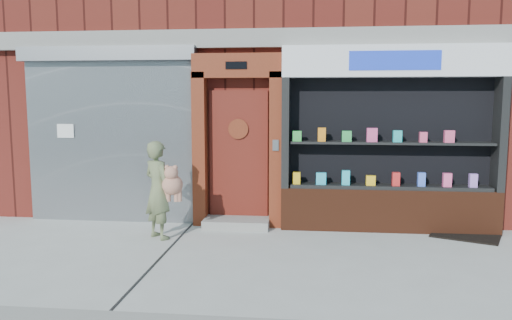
# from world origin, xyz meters

# --- Properties ---
(ground) EXTENTS (80.00, 80.00, 0.00)m
(ground) POSITION_xyz_m (0.00, 0.00, 0.00)
(ground) COLOR #9E9E99
(ground) RESTS_ON ground
(building) EXTENTS (12.00, 8.16, 8.00)m
(building) POSITION_xyz_m (-0.00, 5.99, 4.00)
(building) COLOR #541913
(building) RESTS_ON ground
(shutter_bay) EXTENTS (3.10, 0.30, 3.04)m
(shutter_bay) POSITION_xyz_m (-3.00, 1.93, 1.72)
(shutter_bay) COLOR gray
(shutter_bay) RESTS_ON ground
(red_door_bay) EXTENTS (1.52, 0.58, 2.90)m
(red_door_bay) POSITION_xyz_m (-0.75, 1.86, 1.46)
(red_door_bay) COLOR #612110
(red_door_bay) RESTS_ON ground
(pharmacy_bay) EXTENTS (3.50, 0.41, 3.00)m
(pharmacy_bay) POSITION_xyz_m (1.75, 1.81, 1.37)
(pharmacy_bay) COLOR #502313
(pharmacy_bay) RESTS_ON ground
(woman) EXTENTS (0.74, 0.63, 1.52)m
(woman) POSITION_xyz_m (-1.83, 0.93, 0.78)
(woman) COLOR #636D48
(woman) RESTS_ON ground
(doormat) EXTENTS (1.19, 1.04, 0.02)m
(doormat) POSITION_xyz_m (2.93, 1.55, 0.01)
(doormat) COLOR black
(doormat) RESTS_ON ground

